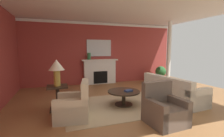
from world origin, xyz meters
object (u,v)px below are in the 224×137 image
Objects in this scene: fireplace at (100,72)px; sofa at (172,92)px; vase_mantel_left at (89,56)px; armchair_near_window at (74,107)px; mantel_mirror at (99,48)px; vase_tall_corner at (148,76)px; armchair_facing_fireplace at (164,111)px; coffee_table at (124,94)px; potted_plant at (161,73)px; side_table at (58,96)px; table_lamp at (57,67)px.

fireplace reaches higher than sofa.
armchair_near_window is at bearing -106.64° from vase_mantel_left.
vase_tall_corner is (2.63, -0.42, -1.52)m from mantel_mirror.
sofa is at bearing -65.32° from fireplace.
coffee_table is at bearing 104.86° from armchair_facing_fireplace.
mantel_mirror is 1.49× the size of potted_plant.
coffee_table is 1.43× the size of side_table.
coffee_table is at bearing 174.57° from sofa.
armchair_near_window is 1.36× the size of side_table.
mantel_mirror is at bearing 88.14° from coffee_table.
potted_plant is at bearing 39.64° from coffee_table.
mantel_mirror is 3.06m from vase_tall_corner.
mantel_mirror is 3.82m from table_lamp.
coffee_table is (-1.70, 0.16, 0.04)m from sofa.
vase_mantel_left is (-0.83, 4.72, 1.09)m from armchair_facing_fireplace.
mantel_mirror is at bearing 57.05° from side_table.
armchair_near_window is 1.71× the size of vase_tall_corner.
armchair_near_window is 2.88× the size of vase_mantel_left.
sofa is 3.67m from side_table.
armchair_near_window is at bearing -146.08° from potted_plant.
vase_tall_corner is at bearing 62.31° from armchair_facing_fireplace.
sofa is 2.90× the size of table_lamp.
fireplace is 1.80× the size of coffee_table.
vase_tall_corner is (1.04, 3.16, -0.02)m from sofa.
fireplace is 0.99m from vase_mantel_left.
table_lamp is (-3.64, 0.41, 0.93)m from sofa.
armchair_near_window is 1.00× the size of armchair_facing_fireplace.
armchair_facing_fireplace reaches higher than potted_plant.
vase_mantel_left is at bearing 175.50° from vase_tall_corner.
table_lamp reaches higher than side_table.
vase_tall_corner is 0.68m from potted_plant.
coffee_table is at bearing -132.41° from vase_tall_corner.
fireplace reaches higher than coffee_table.
table_lamp is at bearing 172.72° from coffee_table.
table_lamp is at bearing -90.00° from side_table.
table_lamp reaches higher than armchair_near_window.
sofa is 3.29m from armchair_near_window.
vase_tall_corner is (4.68, 2.75, -0.95)m from table_lamp.
armchair_facing_fireplace is (1.96, -0.94, 0.00)m from armchair_near_window.
fireplace is at bearing 56.03° from table_lamp.
coffee_table is 1.96m from side_table.
fireplace reaches higher than armchair_facing_fireplace.
vase_mantel_left is 3.91m from potted_plant.
armchair_facing_fireplace reaches higher than sofa.
vase_mantel_left is at bearing 73.36° from armchair_near_window.
fireplace is at bearing 88.07° from coffee_table.
coffee_table is (-0.11, -3.30, -0.25)m from fireplace.
potted_plant is at bearing -7.27° from vase_mantel_left.
armchair_facing_fireplace is 1.71× the size of vase_tall_corner.
armchair_facing_fireplace is at bearing -80.03° from vase_mantel_left.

